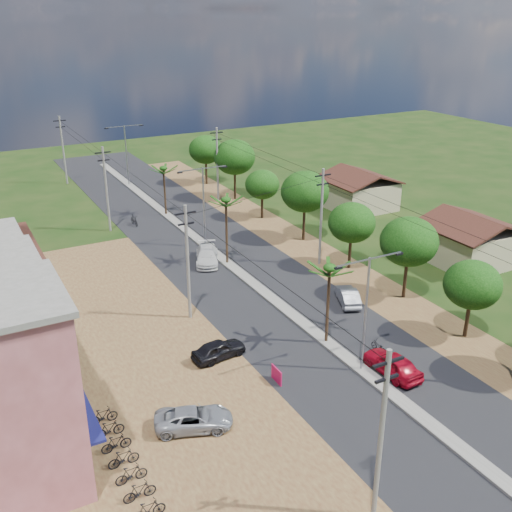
{
  "coord_description": "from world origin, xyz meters",
  "views": [
    {
      "loc": [
        -21.76,
        -25.9,
        21.83
      ],
      "look_at": [
        -0.17,
        14.09,
        3.0
      ],
      "focal_mm": 42.0,
      "sensor_mm": 36.0,
      "label": 1
    }
  ],
  "objects_px": {
    "car_parked_silver": "(194,419)",
    "moto_rider_east": "(379,347)",
    "roadside_sign": "(277,375)",
    "car_white_far": "(207,256)",
    "parked_scooter_row": "(124,458)",
    "car_red_near": "(392,364)",
    "car_parked_dark": "(219,350)",
    "car_silver_mid": "(348,296)"
  },
  "relations": [
    {
      "from": "car_parked_silver",
      "to": "moto_rider_east",
      "type": "bearing_deg",
      "value": -63.92
    },
    {
      "from": "car_parked_silver",
      "to": "roadside_sign",
      "type": "xyz_separation_m",
      "value": [
        6.33,
        1.67,
        -0.1
      ]
    },
    {
      "from": "car_white_far",
      "to": "moto_rider_east",
      "type": "relative_size",
      "value": 3.15
    },
    {
      "from": "car_white_far",
      "to": "parked_scooter_row",
      "type": "distance_m",
      "value": 26.78
    },
    {
      "from": "moto_rider_east",
      "to": "roadside_sign",
      "type": "bearing_deg",
      "value": -5.0
    },
    {
      "from": "car_red_near",
      "to": "car_parked_dark",
      "type": "xyz_separation_m",
      "value": [
        -9.0,
        7.03,
        -0.09
      ]
    },
    {
      "from": "car_white_far",
      "to": "roadside_sign",
      "type": "xyz_separation_m",
      "value": [
        -4.0,
        -19.67,
        -0.19
      ]
    },
    {
      "from": "car_red_near",
      "to": "roadside_sign",
      "type": "xyz_separation_m",
      "value": [
        -7.0,
        2.74,
        -0.22
      ]
    },
    {
      "from": "car_silver_mid",
      "to": "car_parked_silver",
      "type": "height_order",
      "value": "car_silver_mid"
    },
    {
      "from": "car_parked_silver",
      "to": "moto_rider_east",
      "type": "relative_size",
      "value": 2.84
    },
    {
      "from": "car_parked_dark",
      "to": "moto_rider_east",
      "type": "xyz_separation_m",
      "value": [
        9.96,
        -4.56,
        -0.24
      ]
    },
    {
      "from": "car_red_near",
      "to": "roadside_sign",
      "type": "height_order",
      "value": "car_red_near"
    },
    {
      "from": "moto_rider_east",
      "to": "car_parked_silver",
      "type": "bearing_deg",
      "value": 2.54
    },
    {
      "from": "car_red_near",
      "to": "car_white_far",
      "type": "xyz_separation_m",
      "value": [
        -3.0,
        22.4,
        -0.03
      ]
    },
    {
      "from": "moto_rider_east",
      "to": "parked_scooter_row",
      "type": "bearing_deg",
      "value": 4.45
    },
    {
      "from": "car_white_far",
      "to": "car_parked_silver",
      "type": "distance_m",
      "value": 23.71
    },
    {
      "from": "car_silver_mid",
      "to": "roadside_sign",
      "type": "bearing_deg",
      "value": 55.74
    },
    {
      "from": "car_parked_dark",
      "to": "roadside_sign",
      "type": "xyz_separation_m",
      "value": [
        2.0,
        -4.29,
        -0.13
      ]
    },
    {
      "from": "parked_scooter_row",
      "to": "car_parked_silver",
      "type": "bearing_deg",
      "value": 13.68
    },
    {
      "from": "car_parked_silver",
      "to": "roadside_sign",
      "type": "distance_m",
      "value": 6.55
    },
    {
      "from": "car_white_far",
      "to": "car_red_near",
      "type": "bearing_deg",
      "value": -58.78
    },
    {
      "from": "car_white_far",
      "to": "car_parked_dark",
      "type": "height_order",
      "value": "car_white_far"
    },
    {
      "from": "car_parked_dark",
      "to": "roadside_sign",
      "type": "bearing_deg",
      "value": -162.3
    },
    {
      "from": "car_silver_mid",
      "to": "car_parked_silver",
      "type": "xyz_separation_m",
      "value": [
        -16.83,
        -8.46,
        -0.03
      ]
    },
    {
      "from": "car_red_near",
      "to": "roadside_sign",
      "type": "bearing_deg",
      "value": -24.68
    },
    {
      "from": "car_red_near",
      "to": "car_silver_mid",
      "type": "bearing_deg",
      "value": -113.52
    },
    {
      "from": "car_red_near",
      "to": "car_parked_dark",
      "type": "relative_size",
      "value": 1.14
    },
    {
      "from": "car_white_far",
      "to": "car_parked_dark",
      "type": "relative_size",
      "value": 1.29
    },
    {
      "from": "parked_scooter_row",
      "to": "roadside_sign",
      "type": "bearing_deg",
      "value": 14.36
    },
    {
      "from": "car_silver_mid",
      "to": "moto_rider_east",
      "type": "xyz_separation_m",
      "value": [
        -2.54,
        -7.04,
        -0.23
      ]
    },
    {
      "from": "car_parked_dark",
      "to": "car_parked_silver",
      "type": "bearing_deg",
      "value": 136.76
    },
    {
      "from": "car_red_near",
      "to": "car_parked_silver",
      "type": "relative_size",
      "value": 0.98
    },
    {
      "from": "car_silver_mid",
      "to": "moto_rider_east",
      "type": "relative_size",
      "value": 2.51
    },
    {
      "from": "car_parked_dark",
      "to": "parked_scooter_row",
      "type": "relative_size",
      "value": 0.45
    },
    {
      "from": "roadside_sign",
      "to": "car_silver_mid",
      "type": "bearing_deg",
      "value": 34.09
    },
    {
      "from": "moto_rider_east",
      "to": "roadside_sign",
      "type": "distance_m",
      "value": 7.97
    },
    {
      "from": "car_white_far",
      "to": "roadside_sign",
      "type": "relative_size",
      "value": 3.92
    },
    {
      "from": "parked_scooter_row",
      "to": "car_red_near",
      "type": "bearing_deg",
      "value": -0.01
    },
    {
      "from": "car_silver_mid",
      "to": "car_white_far",
      "type": "height_order",
      "value": "car_white_far"
    },
    {
      "from": "car_parked_silver",
      "to": "car_silver_mid",
      "type": "bearing_deg",
      "value": -42.88
    },
    {
      "from": "car_red_near",
      "to": "car_white_far",
      "type": "height_order",
      "value": "car_red_near"
    },
    {
      "from": "car_silver_mid",
      "to": "car_white_far",
      "type": "xyz_separation_m",
      "value": [
        -6.5,
        12.89,
        0.07
      ]
    }
  ]
}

